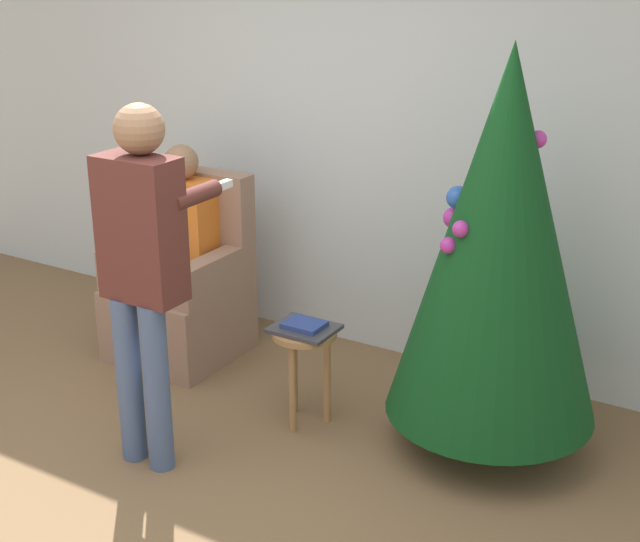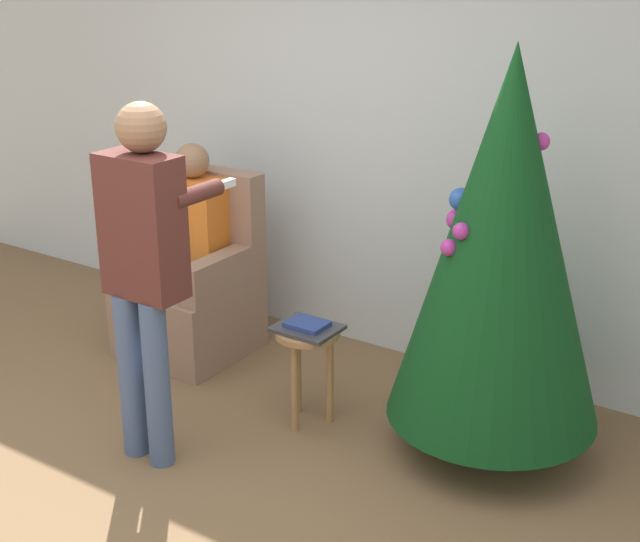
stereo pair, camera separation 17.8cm
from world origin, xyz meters
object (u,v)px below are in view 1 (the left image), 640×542
at_px(person_seated, 177,244).
at_px(person_standing, 142,259).
at_px(christmas_tree, 501,238).
at_px(side_stool, 304,350).
at_px(armchair, 184,293).

xyz_separation_m(person_seated, person_standing, (0.63, -0.98, 0.32)).
height_order(christmas_tree, side_stool, christmas_tree).
xyz_separation_m(christmas_tree, person_seated, (-1.96, 0.06, -0.38)).
relative_size(christmas_tree, armchair, 1.81).
height_order(christmas_tree, person_standing, christmas_tree).
relative_size(christmas_tree, person_seated, 1.55).
bearing_deg(christmas_tree, armchair, 177.28).
distance_m(christmas_tree, armchair, 2.09).
bearing_deg(person_seated, side_stool, -16.82).
relative_size(person_standing, side_stool, 3.31).
bearing_deg(person_seated, christmas_tree, -1.74).
height_order(person_seated, side_stool, person_seated).
height_order(christmas_tree, person_seated, christmas_tree).
bearing_deg(side_stool, person_seated, 163.18).
bearing_deg(armchair, person_seated, -90.00).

